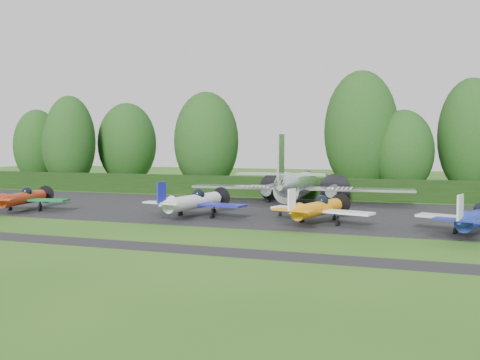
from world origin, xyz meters
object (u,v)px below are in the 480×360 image
(light_plane_white, at_px, (193,202))
(light_plane_orange, at_px, (318,208))
(transport_plane, at_px, (297,186))
(light_plane_red, at_px, (23,198))
(light_plane_blue, at_px, (479,218))

(light_plane_white, bearing_deg, light_plane_orange, -13.93)
(transport_plane, distance_m, light_plane_red, 22.23)
(transport_plane, xyz_separation_m, light_plane_orange, (3.78, -10.52, -0.62))
(light_plane_orange, distance_m, light_plane_blue, 9.56)
(light_plane_red, relative_size, light_plane_white, 0.92)
(transport_plane, relative_size, light_plane_blue, 2.57)
(transport_plane, height_order, light_plane_blue, transport_plane)
(light_plane_white, distance_m, light_plane_orange, 9.05)
(light_plane_white, bearing_deg, light_plane_red, 174.36)
(light_plane_red, height_order, light_plane_orange, light_plane_orange)
(light_plane_orange, xyz_separation_m, light_plane_blue, (9.43, -1.53, 0.04))
(light_plane_orange, bearing_deg, light_plane_white, 160.52)
(light_plane_white, distance_m, light_plane_blue, 18.58)
(light_plane_orange, bearing_deg, light_plane_blue, -25.32)
(transport_plane, bearing_deg, light_plane_red, -146.89)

